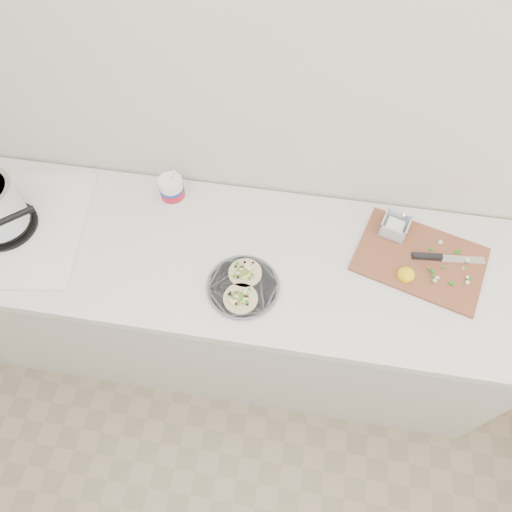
# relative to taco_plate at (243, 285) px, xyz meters

# --- Properties ---
(counter) EXTENTS (2.44, 0.66, 0.90)m
(counter) POSITION_rel_taco_plate_xyz_m (-0.16, 0.15, -0.47)
(counter) COLOR beige
(counter) RESTS_ON ground
(taco_plate) EXTENTS (0.26, 0.26, 0.04)m
(taco_plate) POSITION_rel_taco_plate_xyz_m (0.00, 0.00, 0.00)
(taco_plate) COLOR #54555A
(taco_plate) RESTS_ON counter
(tub) EXTENTS (0.10, 0.10, 0.21)m
(tub) POSITION_rel_taco_plate_xyz_m (-0.34, 0.35, 0.05)
(tub) COLOR white
(tub) RESTS_ON counter
(cutboard) EXTENTS (0.51, 0.42, 0.07)m
(cutboard) POSITION_rel_taco_plate_xyz_m (0.61, 0.23, -0.00)
(cutboard) COLOR brown
(cutboard) RESTS_ON counter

